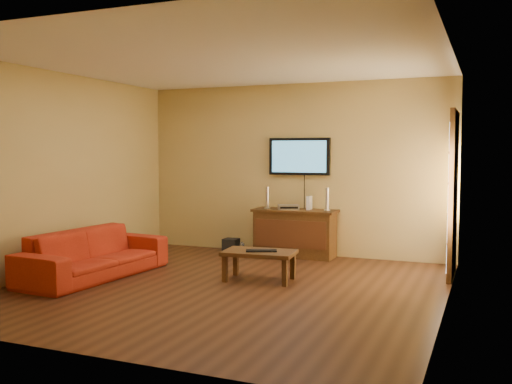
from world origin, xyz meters
The scene contains 14 objects.
ground_plane centered at (0.00, 0.00, 0.00)m, with size 5.00×5.00×0.00m, color #351C0E.
room_walls centered at (0.00, 0.62, 1.69)m, with size 5.00×5.00×5.00m.
french_door centered at (2.46, 1.70, 1.05)m, with size 0.07×1.02×2.22m.
media_console centered at (0.11, 2.25, 0.37)m, with size 1.30×0.50×0.74m.
television centered at (0.11, 2.45, 1.55)m, with size 0.99×0.08×0.58m.
coffee_table centered at (0.23, 0.49, 0.32)m, with size 0.94×0.61×0.38m.
sofa centered at (-1.83, -0.14, 0.41)m, with size 2.10×0.61×0.82m, color #AA2712.
speaker_left centered at (-0.33, 2.21, 0.89)m, with size 0.09×0.09×0.34m.
speaker_right centered at (0.62, 2.27, 0.90)m, with size 0.10×0.10×0.35m.
av_receiver centered at (0.01, 2.22, 0.77)m, with size 0.32×0.23×0.07m, color silver.
game_console centered at (0.33, 2.28, 0.84)m, with size 0.04×0.15×0.21m, color white.
subwoofer centered at (-0.95, 2.17, 0.11)m, with size 0.23×0.23×0.23m, color black.
bottle centered at (-0.67, 1.97, 0.10)m, with size 0.08×0.08×0.22m.
keyboard centered at (0.27, 0.46, 0.39)m, with size 0.41×0.28×0.02m.
Camera 1 is at (2.91, -6.10, 1.63)m, focal length 40.00 mm.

